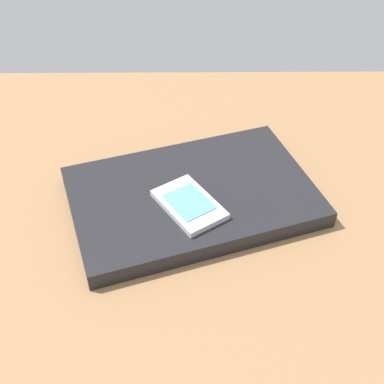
{
  "coord_description": "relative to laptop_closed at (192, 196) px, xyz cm",
  "views": [
    {
      "loc": [
        -2.92,
        -51.48,
        52.77
      ],
      "look_at": [
        -2.44,
        2.28,
        5.0
      ],
      "focal_mm": 48.33,
      "sensor_mm": 36.0,
      "label": 1
    }
  ],
  "objects": [
    {
      "name": "desk_surface",
      "position": [
        2.44,
        -2.28,
        -2.74
      ],
      "size": [
        120.0,
        80.0,
        3.0
      ],
      "primitive_type": "cube",
      "color": "olive",
      "rests_on": "ground"
    },
    {
      "name": "laptop_closed",
      "position": [
        0.0,
        0.0,
        0.0
      ],
      "size": [
        38.35,
        30.97,
        2.47
      ],
      "primitive_type": "cube",
      "rotation": [
        0.0,
        0.0,
        0.32
      ],
      "color": "black",
      "rests_on": "desk_surface"
    },
    {
      "name": "cell_phone_on_laptop",
      "position": [
        -0.42,
        -3.51,
        1.7
      ],
      "size": [
        10.62,
        11.61,
        1.0
      ],
      "color": "silver",
      "rests_on": "laptop_closed"
    }
  ]
}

